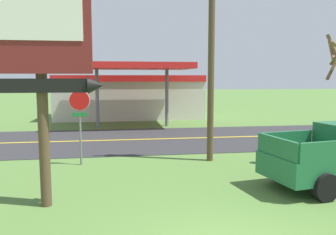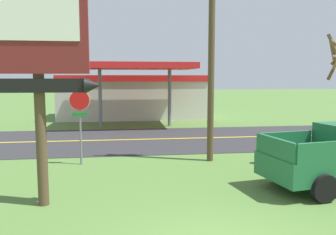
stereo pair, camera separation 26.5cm
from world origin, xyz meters
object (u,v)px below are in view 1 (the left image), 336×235
(stop_sign, at_px, (80,114))
(gas_station, at_px, (129,95))
(utility_pole, at_px, (211,50))
(motel_sign, at_px, (42,49))

(stop_sign, height_order, gas_station, gas_station)
(utility_pole, bearing_deg, stop_sign, 179.48)
(utility_pole, xyz_separation_m, gas_station, (-2.67, 16.02, -2.57))
(utility_pole, bearing_deg, gas_station, 99.47)
(stop_sign, bearing_deg, gas_station, 80.97)
(motel_sign, distance_m, gas_station, 20.78)
(motel_sign, distance_m, stop_sign, 4.97)
(gas_station, bearing_deg, motel_sign, -98.27)
(gas_station, bearing_deg, stop_sign, -99.03)
(stop_sign, distance_m, utility_pole, 5.78)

